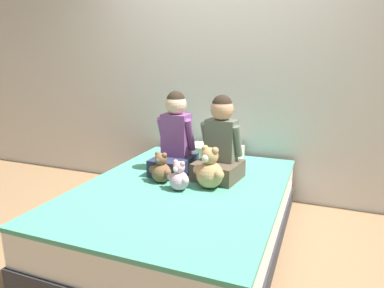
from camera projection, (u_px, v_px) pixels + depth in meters
ground_plane at (183, 238)px, 2.70m from camera, size 14.00×14.00×0.00m
wall_behind_bed at (225, 72)px, 3.37m from camera, size 8.00×0.06×2.50m
bed at (183, 213)px, 2.64m from camera, size 1.48×2.00×0.44m
child_on_left at (175, 140)px, 2.84m from camera, size 0.31×0.39×0.68m
child_on_right at (220, 145)px, 2.70m from camera, size 0.38×0.38×0.67m
teddy_bear_held_by_left_child at (161, 170)px, 2.65m from camera, size 0.20×0.15×0.24m
teddy_bear_held_by_right_child at (210, 171)px, 2.52m from camera, size 0.26×0.20×0.32m
teddy_bear_between_children at (179, 178)px, 2.49m from camera, size 0.18×0.14×0.23m
pillow_at_headboard at (216, 152)px, 3.33m from camera, size 0.51×0.27×0.11m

